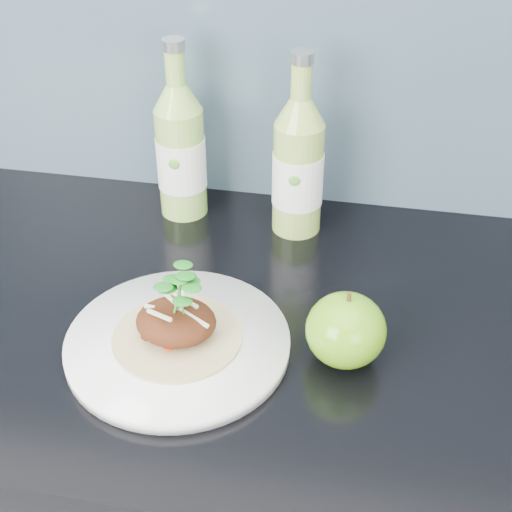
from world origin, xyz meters
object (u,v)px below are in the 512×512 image
object	(u,v)px
green_apple	(346,330)
cider_bottle_left	(181,151)
cider_bottle_right	(298,167)
dinner_plate	(178,343)

from	to	relation	value
green_apple	cider_bottle_left	distance (m)	0.38
cider_bottle_right	dinner_plate	bearing A→B (deg)	-97.11
green_apple	cider_bottle_left	size ratio (longest dim) A/B	0.39
dinner_plate	green_apple	xyz separation A→B (m)	(0.19, 0.02, 0.03)
dinner_plate	green_apple	distance (m)	0.19
dinner_plate	cider_bottle_right	distance (m)	0.31
cider_bottle_left	dinner_plate	bearing A→B (deg)	-71.33
dinner_plate	green_apple	size ratio (longest dim) A/B	2.91
green_apple	dinner_plate	bearing A→B (deg)	-174.05
green_apple	cider_bottle_right	xyz separation A→B (m)	(-0.09, 0.26, 0.06)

